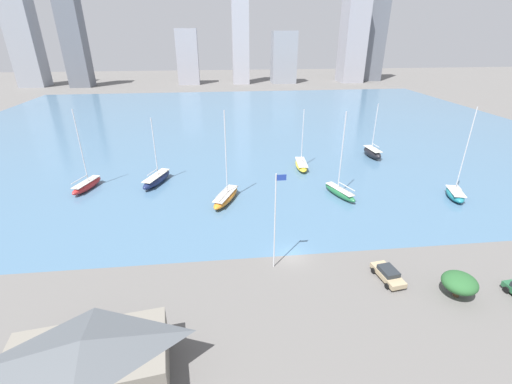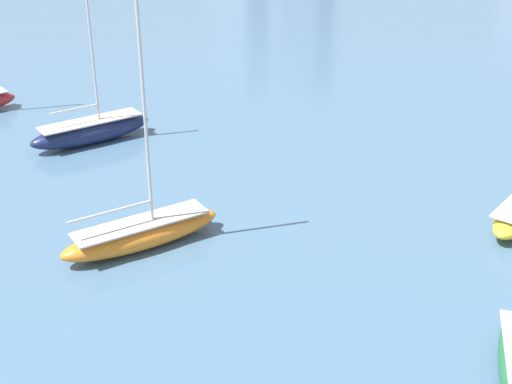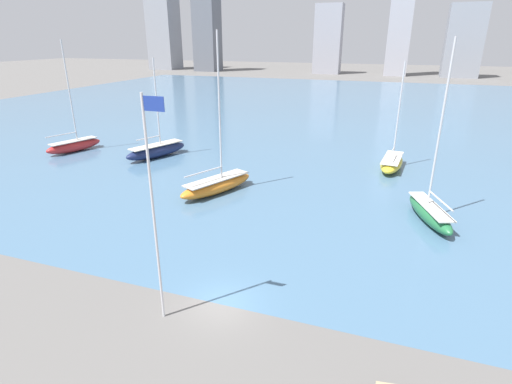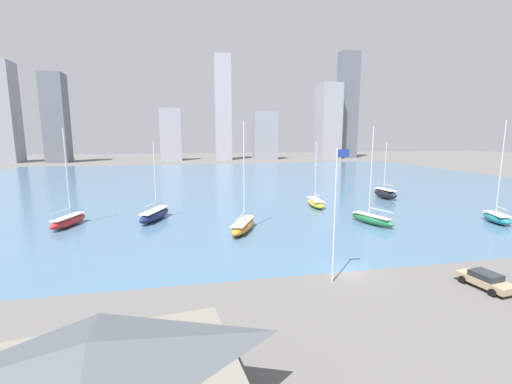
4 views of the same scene
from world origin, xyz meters
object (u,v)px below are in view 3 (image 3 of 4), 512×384
sailboat_red (74,145)px  sailboat_green (430,211)px  flag_pole (154,208)px  sailboat_yellow (392,162)px  sailboat_navy (157,150)px  sailboat_orange (217,184)px

sailboat_red → sailboat_green: (46.21, -8.18, -0.02)m
flag_pole → sailboat_yellow: flag_pole is taller
flag_pole → sailboat_yellow: bearing=71.3°
flag_pole → sailboat_navy: sailboat_navy is taller
sailboat_navy → sailboat_orange: 16.16m
sailboat_orange → sailboat_navy: bearing=169.0°
sailboat_red → sailboat_orange: (25.80, -8.01, -0.03)m
sailboat_red → sailboat_yellow: sailboat_red is taller
flag_pole → sailboat_green: 24.86m
flag_pole → sailboat_red: size_ratio=0.85×
sailboat_red → sailboat_green: size_ratio=0.98×
flag_pole → sailboat_green: sailboat_green is taller
sailboat_navy → sailboat_yellow: size_ratio=1.01×
flag_pole → sailboat_navy: size_ratio=0.99×
sailboat_navy → sailboat_green: bearing=6.1°
sailboat_green → sailboat_yellow: 15.10m
sailboat_navy → sailboat_green: sailboat_green is taller
sailboat_yellow → sailboat_orange: bearing=-133.7°
sailboat_red → sailboat_orange: 27.02m
flag_pole → sailboat_red: (-31.24, 27.12, -5.89)m
sailboat_navy → flag_pole: bearing=-34.9°
sailboat_orange → sailboat_yellow: 22.20m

